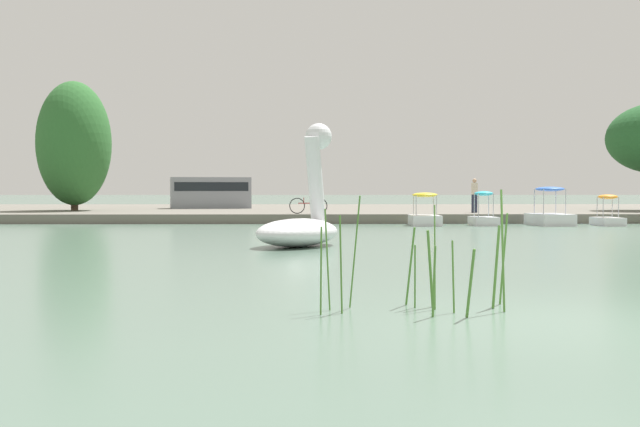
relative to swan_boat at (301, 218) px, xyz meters
name	(u,v)px	position (x,y,z in m)	size (l,w,h in m)	color
ground_plane	(555,322)	(3.08, -12.32, -0.77)	(412.79, 412.79, 0.00)	#567060
shore_bank_far	(355,212)	(3.08, 25.80, -0.55)	(140.10, 24.03, 0.43)	#6B665B
swan_boat	(301,218)	(0.00, 0.00, 0.00)	(3.13, 3.63, 3.44)	white
pedal_boat_yellow	(425,215)	(5.26, 12.23, -0.34)	(1.28, 2.07, 1.42)	white
pedal_boat_cyan	(484,215)	(7.81, 12.24, -0.33)	(1.05, 1.71, 1.48)	white
pedal_boat_blue	(550,215)	(10.74, 12.39, -0.31)	(1.65, 2.51, 1.67)	white
pedal_boat_orange	(608,217)	(13.15, 12.04, -0.39)	(1.00, 1.76, 1.34)	white
tree_willow_overhanging	(74,144)	(-12.19, 20.32, 3.22)	(5.02, 5.55, 6.85)	#423323
person_on_path	(474,195)	(8.26, 16.16, 0.52)	(0.31, 0.31, 1.65)	#23283D
bicycle_parked	(308,206)	(0.23, 14.69, 0.04)	(1.77, 0.33, 0.75)	black
parked_van	(210,192)	(-5.58, 25.20, 0.66)	(4.96, 2.83, 1.84)	gray
reed_clump_foreground	(436,266)	(1.80, -11.45, -0.19)	(2.53, 1.24, 1.56)	#4C7F33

